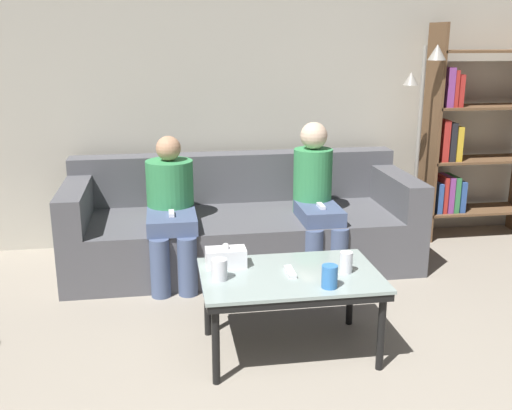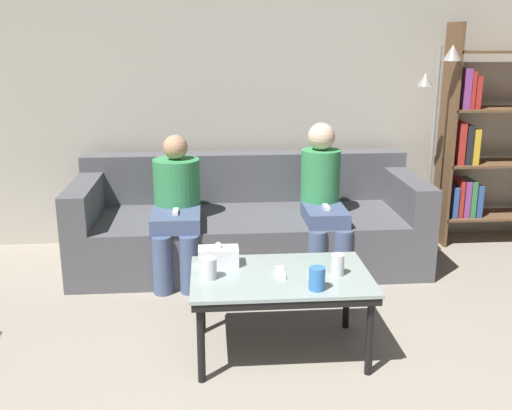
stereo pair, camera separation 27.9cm
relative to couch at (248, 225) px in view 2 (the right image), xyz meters
The scene contains 12 objects.
wall_back 1.16m from the couch, 90.00° to the left, with size 12.00×0.06×2.60m.
couch is the anchor object (origin of this frame).
coffee_table 1.40m from the couch, 86.84° to the right, with size 0.95×0.62×0.46m.
cup_near_left 1.47m from the couch, 101.99° to the right, with size 0.08×0.08×0.11m.
cup_near_right 1.64m from the couch, 81.77° to the right, with size 0.08×0.08×0.12m.
cup_far_center 1.49m from the couch, 75.31° to the right, with size 0.07×0.07×0.11m.
tissue_box 1.28m from the couch, 101.35° to the right, with size 0.22×0.12×0.13m.
game_remote 1.41m from the couch, 86.84° to the right, with size 0.04×0.15×0.02m.
bookshelf 2.05m from the couch, ahead, with size 0.90×0.32×1.77m.
standing_lamp 1.64m from the couch, ahead, with size 0.31×0.26×1.61m.
seated_person_left_end 0.62m from the couch, 156.63° to the right, with size 0.33×0.68×1.00m.
seated_person_mid_left 0.63m from the couch, 23.12° to the right, with size 0.31×0.63×1.07m.
Camera 2 is at (-0.29, -1.28, 1.67)m, focal length 42.00 mm.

